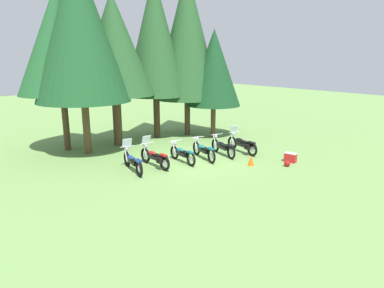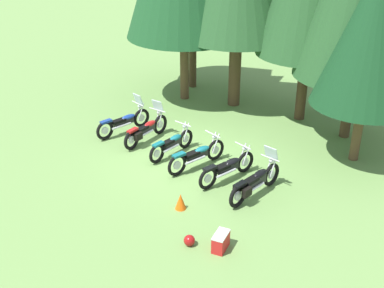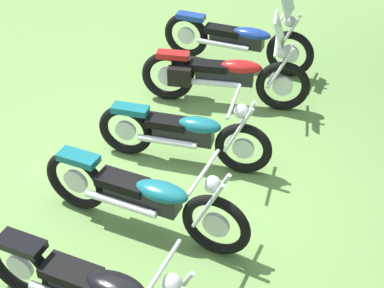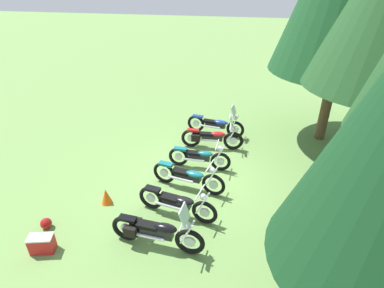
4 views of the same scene
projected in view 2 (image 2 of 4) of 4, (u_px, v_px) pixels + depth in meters
name	position (u px, v px, depth m)	size (l,w,h in m)	color
ground_plane	(182.00, 161.00, 16.94)	(80.00, 80.00, 0.00)	#6B934C
motorcycle_0	(124.00, 122.00, 18.72)	(0.69, 2.39, 1.37)	black
motorcycle_1	(146.00, 130.00, 18.05)	(0.75, 2.35, 1.38)	black
motorcycle_2	(172.00, 144.00, 17.13)	(0.73, 2.16, 1.00)	black
motorcycle_3	(197.00, 155.00, 16.34)	(0.78, 2.36, 1.02)	black
motorcycle_4	(228.00, 168.00, 15.61)	(0.75, 2.31, 1.01)	black
motorcycle_5	(255.00, 182.00, 14.77)	(0.69, 2.39, 1.38)	black
pine_tree_5	(374.00, 31.00, 15.09)	(3.42, 3.42, 6.75)	brown
picnic_cooler	(221.00, 241.00, 12.65)	(0.44, 0.63, 0.47)	red
traffic_cone	(181.00, 201.00, 14.27)	(0.32, 0.32, 0.48)	#EA590F
dropped_helmet	(189.00, 240.00, 12.82)	(0.29, 0.29, 0.29)	maroon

